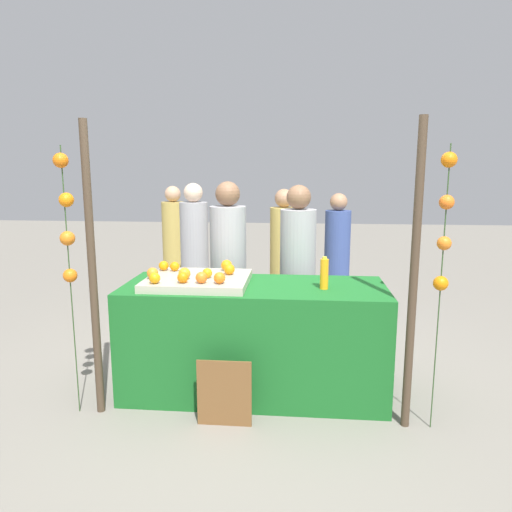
% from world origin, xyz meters
% --- Properties ---
extents(ground_plane, '(24.00, 24.00, 0.00)m').
position_xyz_m(ground_plane, '(0.00, 0.00, 0.00)').
color(ground_plane, gray).
extents(stall_counter, '(2.02, 0.79, 0.87)m').
position_xyz_m(stall_counter, '(0.00, 0.00, 0.43)').
color(stall_counter, '#196023').
rests_on(stall_counter, ground_plane).
extents(orange_tray, '(0.78, 0.66, 0.06)m').
position_xyz_m(orange_tray, '(-0.44, -0.01, 0.90)').
color(orange_tray, '#B2AD99').
rests_on(orange_tray, stall_counter).
extents(orange_0, '(0.09, 0.09, 0.09)m').
position_xyz_m(orange_0, '(-0.25, 0.22, 0.97)').
color(orange_0, orange).
rests_on(orange_0, orange_tray).
extents(orange_1, '(0.09, 0.09, 0.09)m').
position_xyz_m(orange_1, '(-0.23, -0.22, 0.97)').
color(orange_1, orange).
rests_on(orange_1, orange_tray).
extents(orange_2, '(0.08, 0.08, 0.08)m').
position_xyz_m(orange_2, '(-0.36, -0.05, 0.96)').
color(orange_2, orange).
rests_on(orange_2, orange_tray).
extents(orange_3, '(0.09, 0.09, 0.09)m').
position_xyz_m(orange_3, '(-0.52, -0.12, 0.97)').
color(orange_3, orange).
rests_on(orange_3, orange_tray).
extents(orange_4, '(0.08, 0.08, 0.08)m').
position_xyz_m(orange_4, '(-0.70, -0.26, 0.97)').
color(orange_4, orange).
rests_on(orange_4, orange_tray).
extents(orange_5, '(0.08, 0.08, 0.08)m').
position_xyz_m(orange_5, '(-0.76, 0.18, 0.97)').
color(orange_5, orange).
rests_on(orange_5, orange_tray).
extents(orange_6, '(0.08, 0.08, 0.08)m').
position_xyz_m(orange_6, '(-0.50, -0.23, 0.97)').
color(orange_6, orange).
rests_on(orange_6, orange_tray).
extents(orange_7, '(0.09, 0.09, 0.09)m').
position_xyz_m(orange_7, '(-0.76, -0.11, 0.97)').
color(orange_7, orange).
rests_on(orange_7, orange_tray).
extents(orange_8, '(0.09, 0.09, 0.09)m').
position_xyz_m(orange_8, '(-0.37, -0.22, 0.97)').
color(orange_8, orange).
rests_on(orange_8, orange_tray).
extents(orange_9, '(0.08, 0.08, 0.08)m').
position_xyz_m(orange_9, '(-0.67, 0.17, 0.96)').
color(orange_9, orange).
rests_on(orange_9, orange_tray).
extents(orange_10, '(0.09, 0.09, 0.09)m').
position_xyz_m(orange_10, '(-0.20, 0.08, 0.97)').
color(orange_10, orange).
rests_on(orange_10, orange_tray).
extents(juice_bottle, '(0.06, 0.06, 0.24)m').
position_xyz_m(juice_bottle, '(0.53, -0.07, 0.98)').
color(juice_bottle, orange).
rests_on(juice_bottle, stall_counter).
extents(chalkboard_sign, '(0.38, 0.03, 0.48)m').
position_xyz_m(chalkboard_sign, '(-0.15, -0.54, 0.23)').
color(chalkboard_sign, brown).
rests_on(chalkboard_sign, ground_plane).
extents(vendor_left, '(0.33, 0.33, 1.64)m').
position_xyz_m(vendor_left, '(-0.30, 0.67, 0.76)').
color(vendor_left, '#99999E').
rests_on(vendor_left, ground_plane).
extents(vendor_right, '(0.32, 0.32, 1.61)m').
position_xyz_m(vendor_right, '(0.33, 0.70, 0.75)').
color(vendor_right, '#99999E').
rests_on(vendor_right, ground_plane).
extents(crowd_person_0, '(0.31, 0.31, 1.53)m').
position_xyz_m(crowd_person_0, '(-1.31, 2.53, 0.71)').
color(crowd_person_0, tan).
rests_on(crowd_person_0, ground_plane).
extents(crowd_person_1, '(0.32, 0.32, 1.59)m').
position_xyz_m(crowd_person_1, '(-0.86, 1.75, 0.74)').
color(crowd_person_1, '#99999E').
rests_on(crowd_person_1, ground_plane).
extents(crowd_person_2, '(0.31, 0.31, 1.53)m').
position_xyz_m(crowd_person_2, '(0.17, 1.76, 0.71)').
color(crowd_person_2, tan).
rests_on(crowd_person_2, ground_plane).
extents(crowd_person_3, '(0.30, 0.30, 1.48)m').
position_xyz_m(crowd_person_3, '(0.78, 1.96, 0.69)').
color(crowd_person_3, '#384C8C').
rests_on(crowd_person_3, ground_plane).
extents(canopy_post_left, '(0.06, 0.06, 2.07)m').
position_xyz_m(canopy_post_left, '(-1.09, -0.43, 1.04)').
color(canopy_post_left, '#473828').
rests_on(canopy_post_left, ground_plane).
extents(canopy_post_right, '(0.06, 0.06, 2.07)m').
position_xyz_m(canopy_post_right, '(1.09, -0.43, 1.04)').
color(canopy_post_right, '#473828').
rests_on(canopy_post_right, ground_plane).
extents(garland_strand_left, '(0.11, 0.12, 1.90)m').
position_xyz_m(garland_strand_left, '(-1.24, -0.45, 1.41)').
color(garland_strand_left, '#2D4C23').
rests_on(garland_strand_left, ground_plane).
extents(garland_strand_right, '(0.10, 0.11, 1.90)m').
position_xyz_m(garland_strand_right, '(1.26, -0.44, 1.40)').
color(garland_strand_right, '#2D4C23').
rests_on(garland_strand_right, ground_plane).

